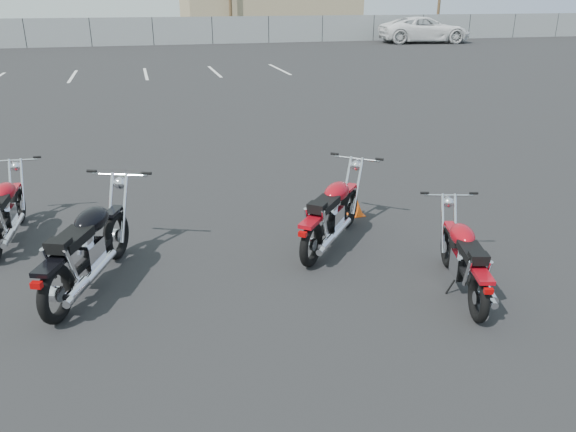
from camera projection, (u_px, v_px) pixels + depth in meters
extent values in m
plane|color=black|center=(285.00, 287.00, 6.62)|extent=(120.00, 120.00, 0.00)
torus|color=black|center=(18.00, 205.00, 8.38)|extent=(0.13, 0.56, 0.55)
cylinder|color=silver|center=(18.00, 205.00, 8.38)|extent=(0.10, 0.15, 0.15)
cube|color=black|center=(6.00, 219.00, 7.76)|extent=(0.15, 0.97, 0.06)
cube|color=silver|center=(4.00, 217.00, 7.70)|extent=(0.28, 0.36, 0.28)
cylinder|color=silver|center=(2.00, 206.00, 7.64)|extent=(0.20, 0.24, 0.24)
ellipsoid|color=#9D0914|center=(4.00, 192.00, 7.78)|extent=(0.31, 0.55, 0.23)
cube|color=#9D0914|center=(15.00, 187.00, 8.27)|extent=(0.14, 0.32, 0.04)
cylinder|color=silver|center=(2.00, 220.00, 7.23)|extent=(0.06, 0.17, 0.36)
cylinder|color=silver|center=(13.00, 230.00, 7.56)|extent=(0.15, 1.01, 0.12)
cylinder|color=silver|center=(7.00, 237.00, 7.28)|extent=(0.13, 0.33, 0.12)
cylinder|color=silver|center=(22.00, 184.00, 8.39)|extent=(0.06, 0.37, 0.72)
cylinder|color=silver|center=(10.00, 185.00, 8.36)|extent=(0.06, 0.37, 0.72)
sphere|color=silver|center=(16.00, 166.00, 8.42)|extent=(0.16, 0.16, 0.15)
cylinder|color=silver|center=(15.00, 160.00, 8.40)|extent=(0.64, 0.07, 0.03)
cylinder|color=black|center=(37.00, 157.00, 8.43)|extent=(0.11, 0.04, 0.03)
torus|color=black|center=(116.00, 235.00, 7.24)|extent=(0.35, 0.63, 0.63)
cylinder|color=silver|center=(116.00, 235.00, 7.24)|extent=(0.16, 0.20, 0.17)
torus|color=black|center=(56.00, 294.00, 5.82)|extent=(0.35, 0.63, 0.63)
cylinder|color=silver|center=(56.00, 294.00, 5.82)|extent=(0.16, 0.20, 0.17)
cube|color=black|center=(89.00, 258.00, 6.51)|extent=(0.52, 1.07, 0.06)
cube|color=silver|center=(86.00, 255.00, 6.44)|extent=(0.43, 0.48, 0.32)
cylinder|color=silver|center=(84.00, 240.00, 6.37)|extent=(0.30, 0.32, 0.28)
ellipsoid|color=black|center=(92.00, 220.00, 6.54)|extent=(0.53, 0.69, 0.27)
cube|color=black|center=(71.00, 239.00, 6.08)|extent=(0.47, 0.64, 0.11)
cube|color=black|center=(58.00, 246.00, 5.82)|extent=(0.29, 0.26, 0.13)
cube|color=black|center=(50.00, 266.00, 5.68)|extent=(0.34, 0.48, 0.05)
cube|color=black|center=(113.00, 211.00, 7.11)|extent=(0.26, 0.38, 0.04)
cylinder|color=silver|center=(71.00, 265.00, 5.86)|extent=(0.12, 0.20, 0.42)
cylinder|color=silver|center=(48.00, 264.00, 5.89)|extent=(0.12, 0.20, 0.42)
cylinder|color=silver|center=(91.00, 277.00, 6.22)|extent=(0.53, 1.12, 0.14)
cylinder|color=silver|center=(77.00, 290.00, 5.90)|extent=(0.26, 0.39, 0.14)
cylinder|color=silver|center=(124.00, 208.00, 7.22)|extent=(0.20, 0.41, 0.83)
cylinder|color=silver|center=(110.00, 207.00, 7.24)|extent=(0.20, 0.41, 0.83)
sphere|color=silver|center=(120.00, 183.00, 7.28)|extent=(0.22, 0.22, 0.17)
cylinder|color=silver|center=(120.00, 175.00, 7.26)|extent=(0.70, 0.31, 0.03)
cylinder|color=black|center=(147.00, 173.00, 7.19)|extent=(0.13, 0.08, 0.04)
cylinder|color=black|center=(92.00, 171.00, 7.27)|extent=(0.13, 0.08, 0.04)
cylinder|color=black|center=(75.00, 277.00, 6.51)|extent=(0.16, 0.09, 0.32)
cube|color=#990505|center=(36.00, 285.00, 5.45)|extent=(0.12, 0.10, 0.06)
torus|color=black|center=(349.00, 208.00, 8.24)|extent=(0.46, 0.52, 0.59)
cylinder|color=silver|center=(349.00, 208.00, 8.24)|extent=(0.18, 0.18, 0.16)
torus|color=black|center=(311.00, 244.00, 7.03)|extent=(0.46, 0.52, 0.59)
cylinder|color=silver|center=(311.00, 244.00, 7.03)|extent=(0.18, 0.18, 0.16)
cube|color=black|center=(331.00, 222.00, 7.62)|extent=(0.74, 0.86, 0.06)
cube|color=silver|center=(330.00, 219.00, 7.56)|extent=(0.45, 0.46, 0.30)
cylinder|color=silver|center=(331.00, 207.00, 7.49)|extent=(0.31, 0.31, 0.26)
ellipsoid|color=#9D0914|center=(337.00, 192.00, 7.63)|extent=(0.60, 0.63, 0.25)
cube|color=black|center=(324.00, 204.00, 7.24)|extent=(0.54, 0.58, 0.10)
cube|color=black|center=(317.00, 208.00, 7.02)|extent=(0.28, 0.27, 0.12)
cube|color=#9D0914|center=(311.00, 222.00, 6.90)|extent=(0.40, 0.43, 0.05)
cube|color=#9D0914|center=(349.00, 188.00, 8.12)|extent=(0.31, 0.34, 0.04)
cylinder|color=silver|center=(325.00, 224.00, 7.02)|extent=(0.15, 0.17, 0.39)
cylinder|color=silver|center=(307.00, 221.00, 7.11)|extent=(0.15, 0.17, 0.39)
cylinder|color=silver|center=(335.00, 236.00, 7.33)|extent=(0.76, 0.89, 0.13)
cylinder|color=silver|center=(326.00, 243.00, 7.06)|extent=(0.31, 0.34, 0.13)
cylinder|color=silver|center=(358.00, 186.00, 8.19)|extent=(0.28, 0.33, 0.78)
cylinder|color=silver|center=(346.00, 184.00, 8.26)|extent=(0.28, 0.33, 0.78)
sphere|color=silver|center=(356.00, 166.00, 8.26)|extent=(0.22, 0.22, 0.16)
cylinder|color=silver|center=(357.00, 159.00, 8.24)|extent=(0.55, 0.46, 0.03)
cylinder|color=black|center=(379.00, 159.00, 8.07)|extent=(0.11, 0.10, 0.04)
cylinder|color=black|center=(335.00, 154.00, 8.34)|extent=(0.11, 0.10, 0.04)
cylinder|color=black|center=(319.00, 235.00, 7.66)|extent=(0.13, 0.12, 0.30)
cube|color=#990505|center=(303.00, 234.00, 6.71)|extent=(0.11, 0.11, 0.06)
torus|color=black|center=(449.00, 247.00, 7.03)|extent=(0.24, 0.53, 0.53)
cylinder|color=silver|center=(449.00, 247.00, 7.03)|extent=(0.12, 0.16, 0.14)
torus|color=black|center=(479.00, 298.00, 5.85)|extent=(0.24, 0.53, 0.53)
cylinder|color=silver|center=(479.00, 298.00, 5.85)|extent=(0.12, 0.16, 0.14)
cube|color=black|center=(463.00, 267.00, 6.43)|extent=(0.34, 0.91, 0.05)
cube|color=silver|center=(464.00, 265.00, 6.37)|extent=(0.33, 0.39, 0.26)
cylinder|color=silver|center=(466.00, 252.00, 6.31)|extent=(0.23, 0.26, 0.23)
ellipsoid|color=#9D0914|center=(462.00, 235.00, 6.45)|extent=(0.40, 0.56, 0.22)
cube|color=black|center=(472.00, 252.00, 6.07)|extent=(0.35, 0.53, 0.09)
cube|color=black|center=(479.00, 258.00, 5.85)|extent=(0.23, 0.21, 0.11)
cube|color=#9D0914|center=(482.00, 275.00, 5.74)|extent=(0.25, 0.40, 0.04)
cube|color=#9D0914|center=(451.00, 227.00, 6.93)|extent=(0.19, 0.32, 0.04)
cylinder|color=silver|center=(487.00, 274.00, 5.89)|extent=(0.09, 0.17, 0.34)
cylinder|color=silver|center=(467.00, 273.00, 5.90)|extent=(0.09, 0.17, 0.34)
cylinder|color=silver|center=(481.00, 283.00, 6.20)|extent=(0.35, 0.95, 0.11)
cylinder|color=silver|center=(489.00, 294.00, 5.94)|extent=(0.19, 0.33, 0.12)
cylinder|color=silver|center=(455.00, 223.00, 7.03)|extent=(0.13, 0.35, 0.69)
cylinder|color=silver|center=(443.00, 223.00, 7.03)|extent=(0.13, 0.35, 0.69)
sphere|color=silver|center=(448.00, 202.00, 7.07)|extent=(0.17, 0.17, 0.14)
cylinder|color=silver|center=(449.00, 195.00, 7.06)|extent=(0.60, 0.20, 0.03)
cylinder|color=black|center=(474.00, 193.00, 7.02)|extent=(0.11, 0.06, 0.03)
cylinder|color=black|center=(425.00, 193.00, 7.04)|extent=(0.11, 0.06, 0.03)
cylinder|color=black|center=(452.00, 284.00, 6.41)|extent=(0.14, 0.06, 0.26)
cube|color=#990505|center=(489.00, 291.00, 5.55)|extent=(0.10, 0.07, 0.05)
cone|color=#E9510C|center=(356.00, 205.00, 8.73)|extent=(0.24, 0.24, 0.29)
cube|color=#E9510C|center=(355.00, 214.00, 8.78)|extent=(0.26, 0.26, 0.01)
cube|color=gray|center=(153.00, 31.00, 37.72)|extent=(80.00, 0.04, 1.80)
cylinder|color=black|center=(25.00, 33.00, 35.79)|extent=(0.06, 0.06, 1.80)
cylinder|color=black|center=(90.00, 32.00, 36.76)|extent=(0.06, 0.06, 1.80)
cylinder|color=black|center=(153.00, 31.00, 37.72)|extent=(0.06, 0.06, 1.80)
cylinder|color=black|center=(212.00, 30.00, 38.68)|extent=(0.06, 0.06, 1.80)
cylinder|color=black|center=(269.00, 29.00, 39.64)|extent=(0.06, 0.06, 1.80)
cylinder|color=black|center=(322.00, 29.00, 40.61)|extent=(0.06, 0.06, 1.80)
cylinder|color=black|center=(374.00, 28.00, 41.57)|extent=(0.06, 0.06, 1.80)
cylinder|color=black|center=(423.00, 27.00, 42.53)|extent=(0.06, 0.06, 1.80)
cylinder|color=black|center=(469.00, 26.00, 43.50)|extent=(0.06, 0.06, 1.80)
cylinder|color=black|center=(514.00, 26.00, 44.46)|extent=(0.06, 0.06, 1.80)
cylinder|color=black|center=(557.00, 25.00, 45.42)|extent=(0.06, 0.06, 1.80)
cube|color=tan|center=(267.00, 13.00, 47.91)|extent=(14.00, 9.00, 3.40)
cube|color=silver|center=(73.00, 76.00, 23.61)|extent=(0.12, 4.00, 0.01)
cube|color=silver|center=(146.00, 74.00, 24.34)|extent=(0.12, 4.00, 0.01)
cube|color=silver|center=(215.00, 71.00, 25.06)|extent=(0.12, 4.00, 0.01)
cube|color=silver|center=(280.00, 69.00, 25.78)|extent=(0.12, 4.00, 0.01)
imported|color=white|center=(425.00, 22.00, 39.43)|extent=(3.89, 7.64, 2.78)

